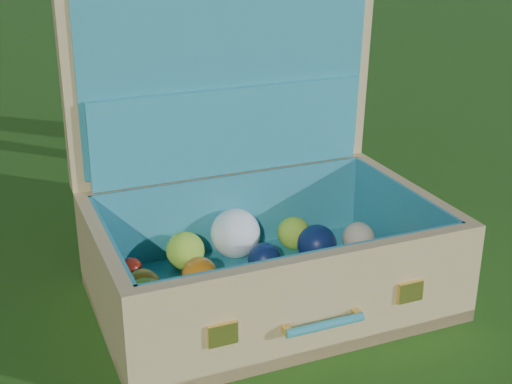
# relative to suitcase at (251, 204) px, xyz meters

# --- Properties ---
(ground) EXTENTS (60.00, 60.00, 0.00)m
(ground) POSITION_rel_suitcase_xyz_m (-0.01, -0.11, -0.19)
(ground) COLOR #215114
(ground) RESTS_ON ground
(suitcase) EXTENTS (0.73, 0.57, 0.66)m
(suitcase) POSITION_rel_suitcase_xyz_m (0.00, 0.00, 0.00)
(suitcase) COLOR #D6B373
(suitcase) RESTS_ON ground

